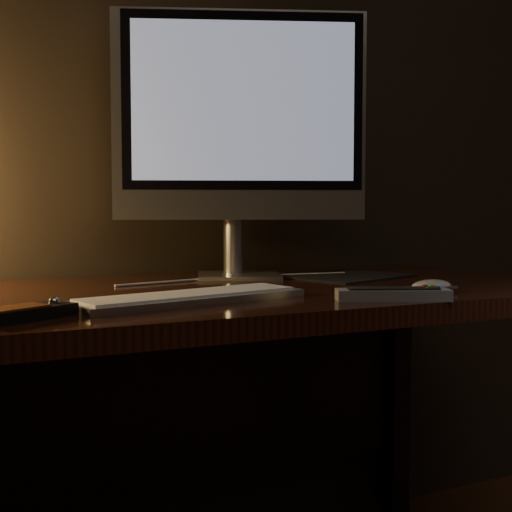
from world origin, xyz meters
name	(u,v)px	position (x,y,z in m)	size (l,w,h in m)	color
desk	(189,345)	(0.00, 1.93, 0.62)	(1.60, 0.75, 0.75)	black
monitor	(240,121)	(0.18, 2.05, 1.12)	(0.57, 0.26, 0.63)	silver
keyboard	(190,297)	(-0.09, 1.69, 0.76)	(0.44, 0.12, 0.02)	silver
mousepad	(345,276)	(0.42, 1.95, 0.75)	(0.29, 0.23, 0.00)	black
mouse	(431,288)	(0.40, 1.61, 0.76)	(0.10, 0.05, 0.02)	white
media_remote	(25,313)	(-0.38, 1.60, 0.76)	(0.17, 0.13, 0.03)	black
tv_remote	(393,294)	(0.25, 1.54, 0.76)	(0.21, 0.13, 0.03)	gray
cable	(239,278)	(0.15, 2.01, 0.75)	(0.01, 0.01, 0.60)	white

